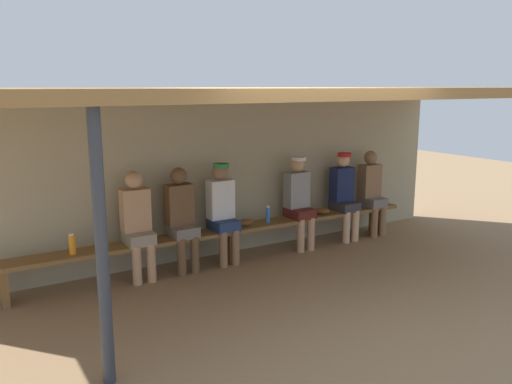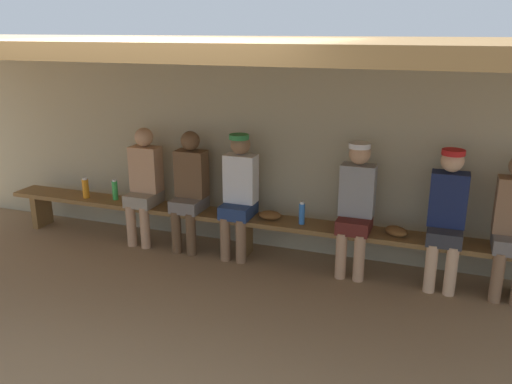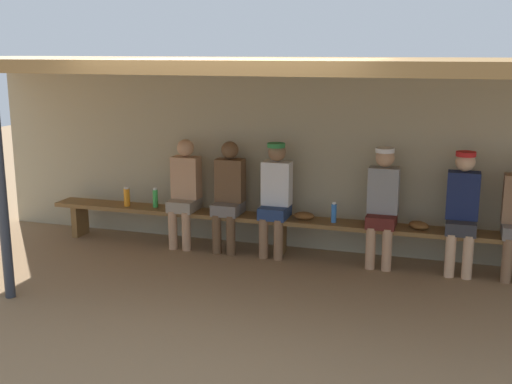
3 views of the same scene
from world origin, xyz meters
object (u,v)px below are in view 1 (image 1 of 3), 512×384
Objects in this scene: bench at (227,234)px; water_bottle_green at (104,238)px; player_rightmost at (137,221)px; support_post at (102,252)px; player_in_white at (181,215)px; player_with_sunglasses at (372,189)px; player_leftmost at (344,192)px; water_bottle_clear at (268,215)px; player_in_red at (222,208)px; player_shirtless_tan at (299,198)px; water_bottle_orange at (72,244)px; baseball_glove_dark_brown at (245,222)px; baseball_glove_tan at (322,211)px.

water_bottle_green is at bearing 179.40° from bench.
support_post is at bearing -114.79° from player_rightmost.
water_bottle_green is at bearing 179.19° from player_in_white.
player_leftmost is at bearing 179.95° from player_with_sunglasses.
support_post is 9.16× the size of water_bottle_clear.
player_with_sunglasses is at bearing 0.00° from player_rightmost.
player_in_red is 5.44× the size of water_bottle_green.
player_with_sunglasses is 0.99× the size of player_in_red.
player_in_white is 0.59m from player_in_red.
player_shirtless_tan is at bearing 2.37° from water_bottle_clear.
player_in_red is (1.17, 0.00, 0.02)m from player_rightmost.
support_post is 2.25m from water_bottle_green.
player_rightmost is at bearing 180.00° from player_with_sunglasses.
water_bottle_green is 0.38m from water_bottle_orange.
player_shirtless_tan is at bearing 179.98° from player_with_sunglasses.
player_with_sunglasses reaches higher than baseball_glove_dark_brown.
player_in_white is 1.00m from water_bottle_green.
water_bottle_orange is (-4.62, -0.04, -0.15)m from player_with_sunglasses.
player_leftmost is 2.69m from player_in_white.
player_rightmost is 2.83m from baseball_glove_tan.
support_post is 5.26m from player_with_sunglasses.
bench is 0.37m from player_in_red.
player_shirtless_tan is 5.60× the size of baseball_glove_dark_brown.
player_shirtless_tan is 0.57m from water_bottle_clear.
player_rightmost is at bearing -179.99° from player_leftmost.
player_shirtless_tan is 2.83m from water_bottle_green.
player_rightmost is 0.44m from water_bottle_green.
water_bottle_orange is at bearing -176.90° from player_rightmost.
water_bottle_orange is at bearing -179.47° from player_with_sunglasses.
player_shirtless_tan is 1.01× the size of player_with_sunglasses.
support_post is 3.13m from bench.
player_in_red reaches higher than player_in_white.
player_leftmost is 5.60× the size of baseball_glove_dark_brown.
baseball_glove_dark_brown is at bearing 176.67° from water_bottle_clear.
support_post is 9.17× the size of baseball_glove_tan.
water_bottle_clear is (1.29, -0.02, -0.16)m from player_in_white.
player_rightmost is at bearing 65.21° from support_post.
player_with_sunglasses is (1.43, -0.00, -0.02)m from player_shirtless_tan.
player_shirtless_tan reaches higher than water_bottle_orange.
support_post reaches higher than water_bottle_clear.
water_bottle_clear is at bearing 171.41° from baseball_glove_dark_brown.
water_bottle_orange is at bearing -178.74° from player_in_red.
player_in_red is (-2.67, 0.00, 0.02)m from player_with_sunglasses.
baseball_glove_tan is (1.66, -0.02, -0.24)m from player_in_red.
player_in_red is (-1.25, 0.00, 0.00)m from player_shirtless_tan.
water_bottle_orange reaches higher than baseball_glove_tan.
player_with_sunglasses is at bearing 0.07° from bench.
support_post is at bearing -136.37° from bench.
support_post is 1.64× the size of player_shirtless_tan.
player_in_white reaches higher than water_bottle_orange.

